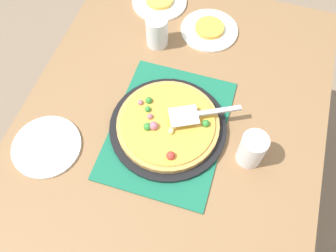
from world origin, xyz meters
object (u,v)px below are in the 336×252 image
Objects in this scene: pizza at (168,124)px; cup_corner at (252,149)px; pizza_server at (199,114)px; plate_far_right at (160,2)px; cup_far at (157,32)px; plate_near_left at (209,30)px; pizza_pan at (168,127)px; served_slice_left at (210,28)px; plate_side at (47,146)px.

cup_corner is (0.02, 0.27, 0.03)m from pizza.
pizza is 0.11m from pizza_server.
cup_far is (0.21, 0.06, 0.06)m from plate_far_right.
cup_corner is (0.48, 0.25, 0.06)m from plate_near_left.
cup_far is (-0.34, -0.15, 0.05)m from pizza_pan.
pizza_pan is 0.02m from pizza.
pizza is 0.37m from cup_far.
cup_far reaches higher than plate_far_right.
pizza is 0.59m from plate_far_right.
pizza_server is (0.41, 0.06, 0.05)m from served_slice_left.
pizza_pan is 3.45× the size of served_slice_left.
pizza_pan reaches higher than plate_far_right.
cup_corner is at bearing 69.76° from pizza_server.
plate_near_left is (-0.46, 0.03, -0.03)m from pizza.
plate_side is at bearing -76.14° from cup_corner.
plate_near_left is 0.42m from pizza_server.
plate_near_left is at bearing 68.46° from plate_far_right.
plate_far_right and plate_side have the same top height.
served_slice_left is 0.92× the size of cup_corner.
cup_corner is at bearing 26.95° from plate_near_left.
plate_far_right is at bearing -149.95° from pizza_server.
pizza_server is (-0.04, 0.09, 0.06)m from pizza_pan.
plate_near_left is at bearing 149.44° from plate_side.
pizza_pan is 0.28m from cup_corner.
pizza_server is at bearing 116.77° from plate_side.
plate_near_left is (-0.46, 0.03, -0.01)m from pizza_pan.
plate_far_right is 1.83× the size of cup_far.
pizza_pan is 1.73× the size of plate_side.
plate_side is 0.56m from cup_far.
pizza reaches higher than pizza_pan.
cup_far is (0.12, -0.17, 0.04)m from served_slice_left.
plate_far_right is at bearing 168.73° from plate_side.
cup_corner is at bearing 26.95° from served_slice_left.
cup_far is at bearing 15.61° from plate_far_right.
pizza is at bearing 116.70° from plate_side.
pizza is at bearing 20.38° from plate_far_right.
cup_corner is 0.53× the size of pizza_server.
plate_side is (0.18, -0.35, -0.01)m from pizza_pan.
plate_far_right is 0.75m from cup_corner.
served_slice_left reaches higher than pizza_pan.
pizza is 0.39m from plate_side.
pizza is 1.47× the size of pizza_server.
served_slice_left is (-0.64, 0.38, 0.01)m from plate_side.
plate_side is at bearing -63.23° from pizza_pan.
cup_far is at bearing -131.25° from cup_corner.
plate_near_left is 1.83× the size of cup_corner.
pizza_pan is 0.38m from cup_far.
cup_far is at bearing -56.16° from served_slice_left.
pizza_server reaches higher than pizza.
cup_far reaches higher than plate_near_left.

